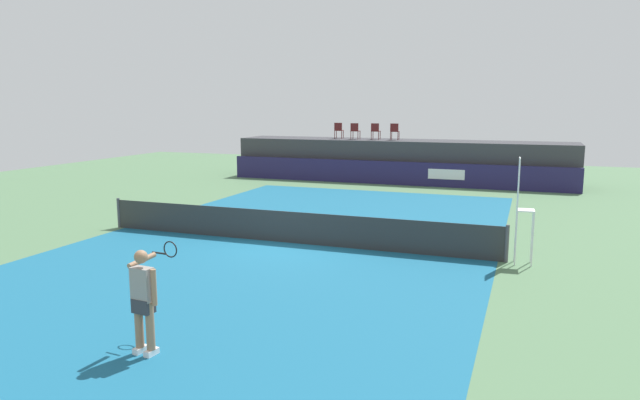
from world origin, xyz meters
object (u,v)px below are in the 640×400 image
object	(u,v)px
tennis_player	(144,298)
spectator_chair_left	(355,130)
net_post_near	(119,213)
spectator_chair_right	(395,131)
net_post_far	(507,244)
spectator_chair_far_left	(339,130)
spectator_chair_center	(375,131)
umpire_chair	(521,203)

from	to	relation	value
tennis_player	spectator_chair_left	bearing A→B (deg)	98.30
net_post_near	spectator_chair_right	bearing A→B (deg)	68.91
spectator_chair_right	net_post_far	distance (m)	16.71
spectator_chair_right	spectator_chair_far_left	bearing A→B (deg)	178.40
spectator_chair_left	net_post_near	bearing A→B (deg)	-103.93
net_post_far	spectator_chair_far_left	bearing A→B (deg)	122.50
spectator_chair_right	net_post_near	distance (m)	16.46
spectator_chair_center	net_post_far	bearing A→B (deg)	-63.39
spectator_chair_far_left	net_post_near	world-z (taller)	spectator_chair_far_left
spectator_chair_right	net_post_far	xyz separation A→B (m)	(6.53, -15.22, -2.19)
spectator_chair_far_left	spectator_chair_right	size ratio (longest dim) A/B	1.00
spectator_chair_center	spectator_chair_left	bearing A→B (deg)	-173.12
spectator_chair_far_left	net_post_near	size ratio (longest dim) A/B	0.89
spectator_chair_right	spectator_chair_center	bearing A→B (deg)	-173.83
spectator_chair_center	net_post_near	world-z (taller)	spectator_chair_center
spectator_chair_center	spectator_chair_right	size ratio (longest dim) A/B	1.00
umpire_chair	net_post_near	world-z (taller)	umpire_chair
spectator_chair_left	umpire_chair	size ratio (longest dim) A/B	0.32
spectator_chair_far_left	spectator_chair_right	bearing A→B (deg)	-1.60
spectator_chair_left	spectator_chair_right	bearing A→B (deg)	6.54
spectator_chair_far_left	umpire_chair	size ratio (longest dim) A/B	0.32
spectator_chair_left	umpire_chair	bearing A→B (deg)	-59.03
net_post_far	spectator_chair_left	bearing A→B (deg)	120.12
spectator_chair_far_left	spectator_chair_left	bearing A→B (deg)	-17.58
spectator_chair_far_left	net_post_near	distance (m)	15.69
spectator_chair_left	tennis_player	bearing A→B (deg)	-81.70
spectator_chair_center	umpire_chair	size ratio (longest dim) A/B	0.32
spectator_chair_center	umpire_chair	world-z (taller)	spectator_chair_center
spectator_chair_right	umpire_chair	distance (m)	16.72
umpire_chair	spectator_chair_right	bearing A→B (deg)	114.17
spectator_chair_far_left	spectator_chair_left	size ratio (longest dim) A/B	1.00
spectator_chair_center	spectator_chair_far_left	bearing A→B (deg)	174.71
spectator_chair_far_left	net_post_far	bearing A→B (deg)	-57.50
net_post_far	tennis_player	distance (m)	9.56
spectator_chair_left	net_post_far	size ratio (longest dim) A/B	0.89
spectator_chair_far_left	tennis_player	distance (m)	23.69
spectator_chair_far_left	spectator_chair_center	bearing A→B (deg)	-5.29
spectator_chair_center	net_post_near	bearing A→B (deg)	-107.74
spectator_chair_far_left	umpire_chair	xyz separation A→B (m)	(10.05, -15.31, -1.11)
umpire_chair	net_post_near	size ratio (longest dim) A/B	2.76
spectator_chair_left	net_post_near	xyz separation A→B (m)	(-3.71, -14.97, -2.19)
umpire_chair	tennis_player	world-z (taller)	umpire_chair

